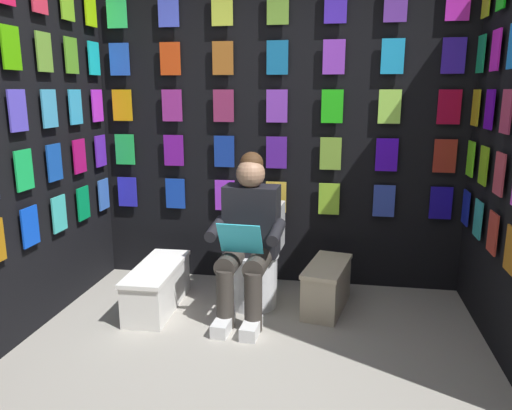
{
  "coord_description": "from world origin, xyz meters",
  "views": [
    {
      "loc": [
        -0.51,
        2.31,
        1.62
      ],
      "look_at": [
        0.04,
        -0.95,
        0.85
      ],
      "focal_mm": 34.59,
      "sensor_mm": 36.0,
      "label": 1
    }
  ],
  "objects_px": {
    "person_reading": "(248,236)",
    "comic_longbox_near": "(327,286)",
    "toilet": "(255,261)",
    "comic_longbox_far": "(157,287)"
  },
  "relations": [
    {
      "from": "person_reading",
      "to": "comic_longbox_near",
      "type": "relative_size",
      "value": 1.84
    },
    {
      "from": "comic_longbox_far",
      "to": "toilet",
      "type": "bearing_deg",
      "value": -162.12
    },
    {
      "from": "toilet",
      "to": "person_reading",
      "type": "height_order",
      "value": "person_reading"
    },
    {
      "from": "person_reading",
      "to": "comic_longbox_far",
      "type": "bearing_deg",
      "value": 5.16
    },
    {
      "from": "toilet",
      "to": "comic_longbox_near",
      "type": "bearing_deg",
      "value": 178.01
    },
    {
      "from": "person_reading",
      "to": "comic_longbox_near",
      "type": "distance_m",
      "value": 0.73
    },
    {
      "from": "toilet",
      "to": "comic_longbox_far",
      "type": "height_order",
      "value": "toilet"
    },
    {
      "from": "person_reading",
      "to": "comic_longbox_far",
      "type": "relative_size",
      "value": 1.47
    },
    {
      "from": "person_reading",
      "to": "comic_longbox_near",
      "type": "height_order",
      "value": "person_reading"
    },
    {
      "from": "toilet",
      "to": "comic_longbox_near",
      "type": "relative_size",
      "value": 1.19
    }
  ]
}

